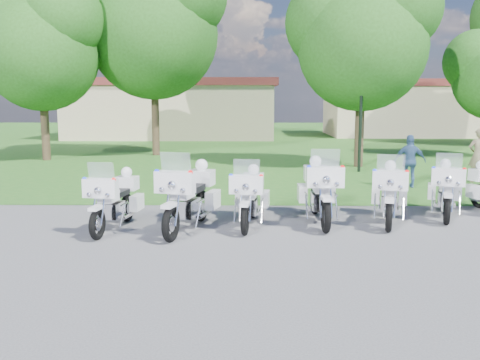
{
  "coord_description": "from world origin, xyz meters",
  "views": [
    {
      "loc": [
        -0.75,
        -10.58,
        2.75
      ],
      "look_at": [
        -0.9,
        1.2,
        0.95
      ],
      "focal_mm": 40.0,
      "sensor_mm": 36.0,
      "label": 1
    }
  ],
  "objects_px": {
    "motorcycle_5": "(446,188)",
    "bystander_a": "(478,156)",
    "motorcycle_0": "(115,199)",
    "motorcycle_1": "(190,196)",
    "motorcycle_3": "(319,190)",
    "lamp_post": "(362,84)",
    "bystander_c": "(410,161)",
    "motorcycle_4": "(389,192)",
    "motorcycle_2": "(250,196)"
  },
  "relations": [
    {
      "from": "motorcycle_5",
      "to": "bystander_a",
      "type": "distance_m",
      "value": 5.85
    },
    {
      "from": "motorcycle_0",
      "to": "motorcycle_5",
      "type": "xyz_separation_m",
      "value": [
        7.48,
        1.35,
        0.02
      ]
    },
    {
      "from": "motorcycle_1",
      "to": "motorcycle_3",
      "type": "relative_size",
      "value": 0.98
    },
    {
      "from": "motorcycle_3",
      "to": "lamp_post",
      "type": "height_order",
      "value": "lamp_post"
    },
    {
      "from": "bystander_c",
      "to": "lamp_post",
      "type": "bearing_deg",
      "value": -69.86
    },
    {
      "from": "motorcycle_0",
      "to": "motorcycle_4",
      "type": "bearing_deg",
      "value": -164.73
    },
    {
      "from": "lamp_post",
      "to": "motorcycle_5",
      "type": "bearing_deg",
      "value": -86.75
    },
    {
      "from": "motorcycle_3",
      "to": "motorcycle_4",
      "type": "xyz_separation_m",
      "value": [
        1.57,
        -0.01,
        -0.05
      ]
    },
    {
      "from": "lamp_post",
      "to": "motorcycle_1",
      "type": "bearing_deg",
      "value": -121.09
    },
    {
      "from": "lamp_post",
      "to": "motorcycle_3",
      "type": "bearing_deg",
      "value": -107.55
    },
    {
      "from": "motorcycle_5",
      "to": "bystander_a",
      "type": "xyz_separation_m",
      "value": [
        2.91,
        5.07,
        0.24
      ]
    },
    {
      "from": "motorcycle_0",
      "to": "bystander_a",
      "type": "relative_size",
      "value": 1.25
    },
    {
      "from": "motorcycle_0",
      "to": "motorcycle_1",
      "type": "height_order",
      "value": "motorcycle_1"
    },
    {
      "from": "motorcycle_4",
      "to": "motorcycle_3",
      "type": "bearing_deg",
      "value": 14.22
    },
    {
      "from": "motorcycle_5",
      "to": "motorcycle_4",
      "type": "bearing_deg",
      "value": 40.41
    },
    {
      "from": "motorcycle_2",
      "to": "motorcycle_1",
      "type": "bearing_deg",
      "value": 25.72
    },
    {
      "from": "motorcycle_3",
      "to": "lamp_post",
      "type": "relative_size",
      "value": 0.58
    },
    {
      "from": "bystander_c",
      "to": "motorcycle_0",
      "type": "bearing_deg",
      "value": 41.98
    },
    {
      "from": "motorcycle_0",
      "to": "motorcycle_5",
      "type": "bearing_deg",
      "value": -161.4
    },
    {
      "from": "motorcycle_1",
      "to": "motorcycle_3",
      "type": "height_order",
      "value": "same"
    },
    {
      "from": "lamp_post",
      "to": "bystander_c",
      "type": "bearing_deg",
      "value": -77.24
    },
    {
      "from": "motorcycle_0",
      "to": "bystander_c",
      "type": "height_order",
      "value": "bystander_c"
    },
    {
      "from": "motorcycle_5",
      "to": "bystander_c",
      "type": "height_order",
      "value": "bystander_c"
    },
    {
      "from": "motorcycle_3",
      "to": "lamp_post",
      "type": "distance_m",
      "value": 9.05
    },
    {
      "from": "lamp_post",
      "to": "bystander_a",
      "type": "xyz_separation_m",
      "value": [
        3.34,
        -2.59,
        -2.4
      ]
    },
    {
      "from": "motorcycle_1",
      "to": "motorcycle_5",
      "type": "height_order",
      "value": "motorcycle_1"
    },
    {
      "from": "motorcycle_1",
      "to": "bystander_c",
      "type": "height_order",
      "value": "motorcycle_1"
    },
    {
      "from": "motorcycle_0",
      "to": "bystander_c",
      "type": "distance_m",
      "value": 9.54
    },
    {
      "from": "bystander_a",
      "to": "bystander_c",
      "type": "xyz_separation_m",
      "value": [
        -2.53,
        -1.01,
        -0.08
      ]
    },
    {
      "from": "motorcycle_1",
      "to": "motorcycle_5",
      "type": "relative_size",
      "value": 1.12
    },
    {
      "from": "motorcycle_1",
      "to": "motorcycle_2",
      "type": "bearing_deg",
      "value": -146.89
    },
    {
      "from": "motorcycle_0",
      "to": "bystander_c",
      "type": "relative_size",
      "value": 1.37
    },
    {
      "from": "motorcycle_1",
      "to": "bystander_a",
      "type": "distance_m",
      "value": 10.92
    },
    {
      "from": "motorcycle_2",
      "to": "bystander_a",
      "type": "bearing_deg",
      "value": -134.82
    },
    {
      "from": "motorcycle_5",
      "to": "lamp_post",
      "type": "xyz_separation_m",
      "value": [
        -0.44,
        7.66,
        2.64
      ]
    },
    {
      "from": "motorcycle_1",
      "to": "motorcycle_2",
      "type": "relative_size",
      "value": 1.11
    },
    {
      "from": "lamp_post",
      "to": "bystander_c",
      "type": "relative_size",
      "value": 2.69
    },
    {
      "from": "motorcycle_1",
      "to": "motorcycle_2",
      "type": "distance_m",
      "value": 1.36
    },
    {
      "from": "motorcycle_3",
      "to": "motorcycle_5",
      "type": "distance_m",
      "value": 3.11
    },
    {
      "from": "motorcycle_2",
      "to": "motorcycle_3",
      "type": "xyz_separation_m",
      "value": [
        1.56,
        0.33,
        0.08
      ]
    },
    {
      "from": "motorcycle_4",
      "to": "bystander_c",
      "type": "relative_size",
      "value": 1.43
    },
    {
      "from": "motorcycle_0",
      "to": "motorcycle_5",
      "type": "relative_size",
      "value": 0.99
    },
    {
      "from": "motorcycle_0",
      "to": "bystander_c",
      "type": "bearing_deg",
      "value": -137.05
    },
    {
      "from": "motorcycle_1",
      "to": "lamp_post",
      "type": "height_order",
      "value": "lamp_post"
    },
    {
      "from": "bystander_a",
      "to": "motorcycle_2",
      "type": "bearing_deg",
      "value": 38.91
    },
    {
      "from": "motorcycle_5",
      "to": "motorcycle_1",
      "type": "bearing_deg",
      "value": 30.84
    },
    {
      "from": "motorcycle_2",
      "to": "bystander_a",
      "type": "height_order",
      "value": "bystander_a"
    },
    {
      "from": "motorcycle_2",
      "to": "bystander_c",
      "type": "relative_size",
      "value": 1.39
    },
    {
      "from": "motorcycle_0",
      "to": "motorcycle_4",
      "type": "distance_m",
      "value": 6.04
    },
    {
      "from": "motorcycle_4",
      "to": "lamp_post",
      "type": "bearing_deg",
      "value": -82.57
    }
  ]
}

